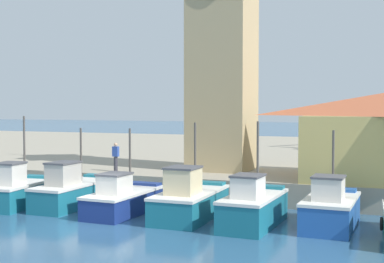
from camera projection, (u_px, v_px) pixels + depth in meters
ground_plane at (96, 225)px, 21.85m from camera, size 300.00×300.00×0.00m
quay_wharf at (258, 156)px, 46.27m from camera, size 120.00×40.00×1.21m
fishing_boat_left_inner at (18, 191)px, 25.89m from camera, size 2.25×4.36×4.39m
fishing_boat_mid_left at (73, 191)px, 25.84m from camera, size 1.91×5.09×3.80m
fishing_boat_center at (123, 199)px, 24.10m from camera, size 2.04×4.66×3.85m
fishing_boat_mid_right at (190, 200)px, 23.13m from camera, size 2.22×4.93×4.15m
fishing_boat_right_inner at (253, 207)px, 21.61m from camera, size 2.00×4.51×4.24m
fishing_boat_right_outer at (331, 209)px, 21.27m from camera, size 2.08×4.14×3.89m
clock_tower at (222, 28)px, 30.57m from camera, size 3.90×3.90×17.10m
dock_worker_near_tower at (116, 157)px, 29.97m from camera, size 0.34×0.22×1.62m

